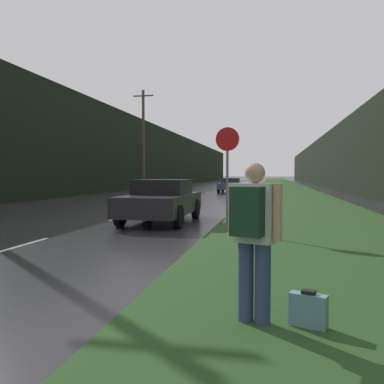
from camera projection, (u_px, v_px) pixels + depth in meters
The scene contains 14 objects.
grass_verge at pixel (285, 190), 40.34m from camera, with size 6.00×240.00×0.02m, color #26471E.
lane_stripe_b at pixel (9, 249), 8.80m from camera, with size 0.12×3.00×0.01m, color silver.
lane_stripe_c at pixel (124, 216), 15.66m from camera, with size 0.12×3.00×0.01m, color silver.
lane_stripe_d at pixel (169, 203), 22.52m from camera, with size 0.12×3.00×0.01m, color silver.
lane_stripe_e at pixel (193, 197), 29.38m from camera, with size 0.12×3.00×0.01m, color silver.
lane_stripe_f at pixel (208, 192), 36.24m from camera, with size 0.12×3.00×0.01m, color silver.
treeline_far_side at pixel (152, 157), 53.21m from camera, with size 2.00×140.00×7.86m, color black.
treeline_near_side at pixel (334, 160), 48.83m from camera, with size 2.00×140.00×6.59m, color black.
utility_pole_far at pixel (143, 140), 35.92m from camera, with size 1.80×0.24×9.03m.
stop_sign at pixel (227, 169), 11.27m from camera, with size 0.65×0.07×2.92m.
hitchhiker_with_backpack at pixel (253, 232), 4.33m from camera, with size 0.58×0.51×1.75m.
suitcase at pixel (308, 311), 4.26m from camera, with size 0.41×0.26×0.41m.
car_passing_near at pixel (162, 200), 13.67m from camera, with size 2.04×4.50×1.44m.
car_passing_far at pixel (230, 185), 35.97m from camera, with size 1.87×4.79×1.28m.
Camera 1 is at (5.59, -1.34, 1.62)m, focal length 38.00 mm.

